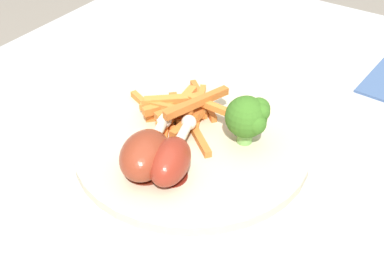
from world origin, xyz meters
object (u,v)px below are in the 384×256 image
object	(u,v)px
broccoli_floret_front	(249,117)
chicken_drumstick_far	(170,158)
dinner_plate	(192,144)
carrot_fries_pile	(181,110)
chicken_drumstick_near	(146,154)
fork	(112,47)
dining_table	(218,198)

from	to	relation	value
broccoli_floret_front	chicken_drumstick_far	size ratio (longest dim) A/B	0.50
dinner_plate	broccoli_floret_front	distance (m)	0.08
broccoli_floret_front	carrot_fries_pile	distance (m)	0.10
chicken_drumstick_near	fork	size ratio (longest dim) A/B	0.66
chicken_drumstick_far	fork	distance (m)	0.35
dining_table	chicken_drumstick_far	distance (m)	0.18
carrot_fries_pile	fork	size ratio (longest dim) A/B	0.88
dining_table	dinner_plate	world-z (taller)	dinner_plate
dining_table	fork	bearing A→B (deg)	68.70
broccoli_floret_front	chicken_drumstick_near	bearing A→B (deg)	146.67
dinner_plate	chicken_drumstick_near	world-z (taller)	chicken_drumstick_near
dinner_plate	broccoli_floret_front	xyz separation A→B (m)	(0.04, -0.06, 0.04)
carrot_fries_pile	fork	distance (m)	0.25
dinner_plate	fork	xyz separation A→B (m)	(0.15, 0.26, -0.00)
dinner_plate	broccoli_floret_front	world-z (taller)	broccoli_floret_front
dining_table	carrot_fries_pile	world-z (taller)	carrot_fries_pile
dinner_plate	carrot_fries_pile	size ratio (longest dim) A/B	1.78
dining_table	chicken_drumstick_far	xyz separation A→B (m)	(-0.11, 0.00, 0.15)
carrot_fries_pile	dinner_plate	bearing A→B (deg)	-128.98
broccoli_floret_front	chicken_drumstick_near	size ratio (longest dim) A/B	0.51
dining_table	fork	world-z (taller)	fork
broccoli_floret_front	fork	size ratio (longest dim) A/B	0.34
dining_table	carrot_fries_pile	size ratio (longest dim) A/B	5.88
chicken_drumstick_far	chicken_drumstick_near	bearing A→B (deg)	110.91
dining_table	chicken_drumstick_near	bearing A→B (deg)	165.31
dining_table	chicken_drumstick_far	size ratio (longest dim) A/B	7.65
chicken_drumstick_near	carrot_fries_pile	bearing A→B (deg)	12.55
fork	dining_table	bearing A→B (deg)	174.80
dining_table	chicken_drumstick_near	distance (m)	0.19
dining_table	carrot_fries_pile	xyz separation A→B (m)	(-0.01, 0.05, 0.14)
chicken_drumstick_near	chicken_drumstick_far	size ratio (longest dim) A/B	0.98
dinner_plate	broccoli_floret_front	bearing A→B (deg)	-58.20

